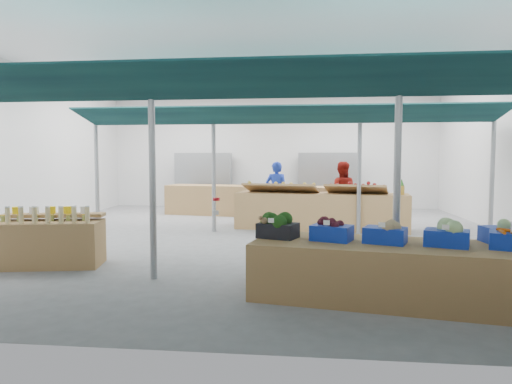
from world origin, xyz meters
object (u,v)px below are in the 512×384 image
veg_counter (401,272)px  vendor_left (277,192)px  fruit_counter (321,211)px  vendor_right (341,193)px  bottle_shelf (50,241)px

veg_counter → vendor_left: 7.28m
vendor_left → fruit_counter: bearing=144.4°
fruit_counter → vendor_left: vendor_left is taller
vendor_right → bottle_shelf: bearing=54.1°
vendor_right → fruit_counter: bearing=68.3°
bottle_shelf → vendor_right: bearing=36.4°
veg_counter → fruit_counter: (-0.81, 5.88, 0.10)m
bottle_shelf → fruit_counter: size_ratio=0.42×
fruit_counter → vendor_right: size_ratio=2.50×
vendor_left → veg_counter: bearing=112.9°
bottle_shelf → vendor_right: size_ratio=1.04×
veg_counter → vendor_left: size_ratio=2.15×
fruit_counter → vendor_right: bearing=68.3°
fruit_counter → vendor_left: bearing=144.4°
bottle_shelf → veg_counter: bearing=-24.6°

